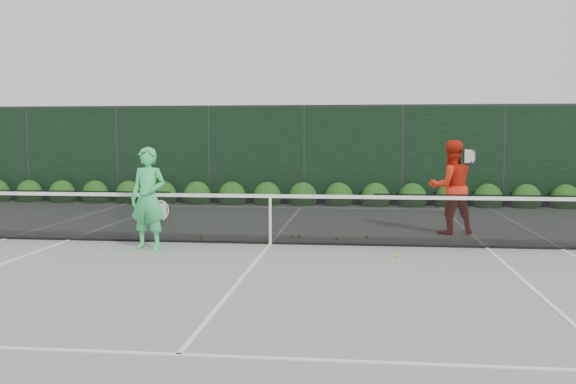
# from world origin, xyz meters

# --- Properties ---
(ground) EXTENTS (80.00, 80.00, 0.00)m
(ground) POSITION_xyz_m (0.00, 0.00, 0.00)
(ground) COLOR gray
(ground) RESTS_ON ground
(tennis_net) EXTENTS (12.90, 0.10, 1.07)m
(tennis_net) POSITION_xyz_m (-0.02, 0.00, 0.53)
(tennis_net) COLOR black
(tennis_net) RESTS_ON ground
(player_woman) EXTENTS (0.77, 0.58, 1.90)m
(player_woman) POSITION_xyz_m (-2.17, -0.81, 0.95)
(player_woman) COLOR #3FD96E
(player_woman) RESTS_ON ground
(player_man) EXTENTS (1.14, 0.98, 2.02)m
(player_man) POSITION_xyz_m (3.67, 1.76, 1.01)
(player_man) COLOR red
(player_man) RESTS_ON ground
(court_lines) EXTENTS (11.03, 23.83, 0.01)m
(court_lines) POSITION_xyz_m (0.00, 0.00, 0.01)
(court_lines) COLOR white
(court_lines) RESTS_ON ground
(windscreen_fence) EXTENTS (32.00, 21.07, 3.06)m
(windscreen_fence) POSITION_xyz_m (0.00, -2.71, 1.51)
(windscreen_fence) COLOR black
(windscreen_fence) RESTS_ON ground
(hedge_row) EXTENTS (31.66, 0.65, 0.94)m
(hedge_row) POSITION_xyz_m (-0.00, 7.15, 0.23)
(hedge_row) COLOR #123C10
(hedge_row) RESTS_ON ground
(tennis_balls) EXTENTS (3.89, 2.10, 0.07)m
(tennis_balls) POSITION_xyz_m (0.69, 0.39, 0.03)
(tennis_balls) COLOR #AEDC30
(tennis_balls) RESTS_ON ground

